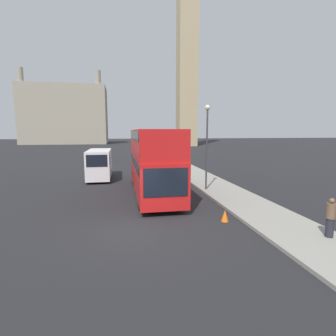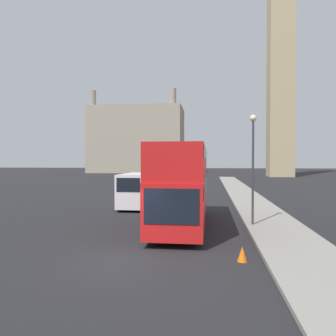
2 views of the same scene
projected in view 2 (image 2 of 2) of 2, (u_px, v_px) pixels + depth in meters
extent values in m
plane|color=black|center=(124.00, 259.00, 11.90)|extent=(300.00, 300.00, 0.00)
cube|color=gray|center=(313.00, 265.00, 11.06)|extent=(3.11, 120.00, 0.15)
cube|color=tan|center=(281.00, 56.00, 73.79)|extent=(5.37, 5.37, 54.53)
cube|color=#9E937F|center=(137.00, 140.00, 100.56)|extent=(27.74, 14.88, 19.76)
cylinder|color=#9E937F|center=(93.00, 98.00, 95.54)|extent=(1.79, 1.79, 4.35)
cylinder|color=#9E937F|center=(173.00, 96.00, 92.51)|extent=(1.79, 1.79, 4.35)
cube|color=red|center=(182.00, 199.00, 18.03)|extent=(2.53, 10.14, 2.39)
cube|color=red|center=(182.00, 162.00, 17.98)|extent=(2.53, 9.93, 1.69)
cube|color=black|center=(182.00, 185.00, 18.01)|extent=(2.57, 9.73, 0.55)
cube|color=black|center=(182.00, 153.00, 17.97)|extent=(2.57, 9.53, 0.55)
cube|color=black|center=(171.00, 207.00, 12.98)|extent=(2.22, 0.03, 1.43)
cylinder|color=black|center=(155.00, 229.00, 14.65)|extent=(0.71, 1.05, 1.05)
cylinder|color=black|center=(196.00, 230.00, 14.42)|extent=(0.71, 1.05, 1.05)
cylinder|color=black|center=(173.00, 207.00, 21.69)|extent=(0.71, 1.05, 1.05)
cylinder|color=black|center=(201.00, 207.00, 21.45)|extent=(0.71, 1.05, 1.05)
cube|color=white|center=(137.00, 189.00, 25.02)|extent=(1.94, 5.27, 2.42)
cube|color=black|center=(128.00, 185.00, 22.38)|extent=(1.65, 0.02, 0.97)
cube|color=black|center=(131.00, 184.00, 23.31)|extent=(1.97, 0.95, 0.77)
cylinder|color=black|center=(121.00, 206.00, 23.36)|extent=(0.49, 0.71, 0.71)
cylinder|color=black|center=(141.00, 206.00, 23.17)|extent=(0.49, 0.71, 0.71)
cylinder|color=black|center=(133.00, 200.00, 26.91)|extent=(0.49, 0.71, 0.71)
cylinder|color=black|center=(150.00, 200.00, 26.72)|extent=(0.49, 0.71, 0.71)
cylinder|color=#38383D|center=(253.00, 173.00, 17.64)|extent=(0.12, 0.12, 5.56)
sphere|color=beige|center=(253.00, 118.00, 17.57)|extent=(0.36, 0.36, 0.36)
cube|color=silver|center=(160.00, 184.00, 42.55)|extent=(1.75, 4.48, 0.70)
cube|color=black|center=(160.00, 180.00, 42.65)|extent=(1.57, 2.15, 0.54)
cylinder|color=black|center=(153.00, 187.00, 41.23)|extent=(0.38, 0.64, 0.64)
cylinder|color=black|center=(163.00, 187.00, 41.05)|extent=(0.38, 0.64, 0.64)
cylinder|color=black|center=(156.00, 185.00, 44.07)|extent=(0.38, 0.64, 0.64)
cylinder|color=black|center=(166.00, 185.00, 43.89)|extent=(0.38, 0.64, 0.64)
cone|color=orange|center=(242.00, 254.00, 11.63)|extent=(0.36, 0.36, 0.55)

